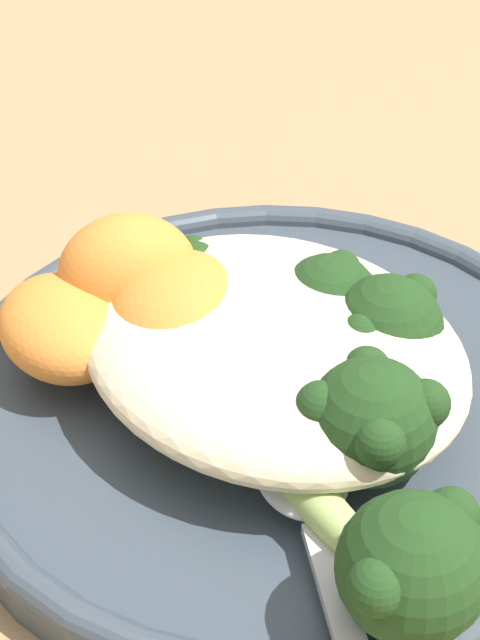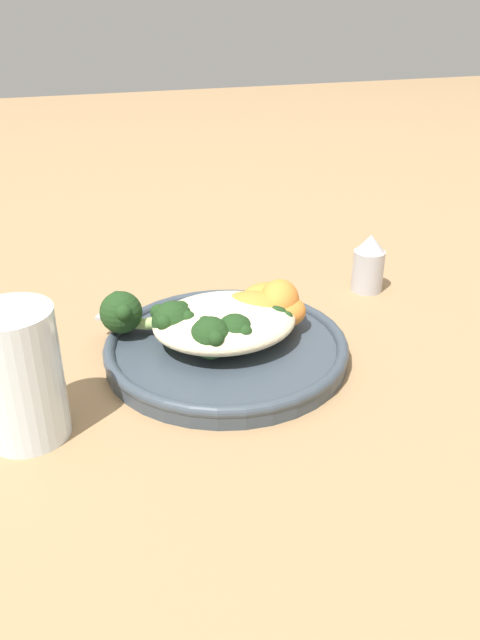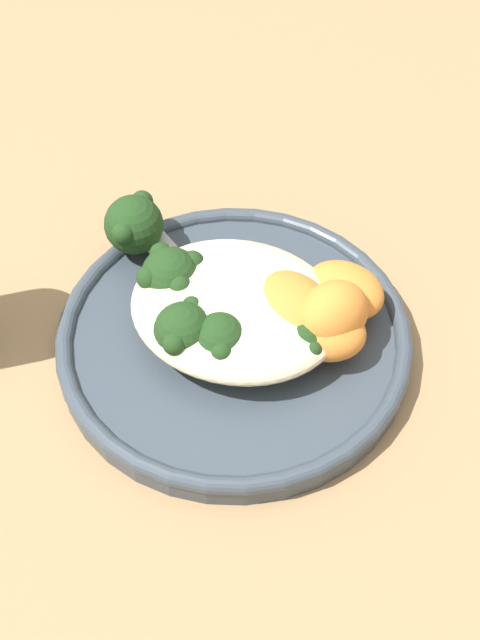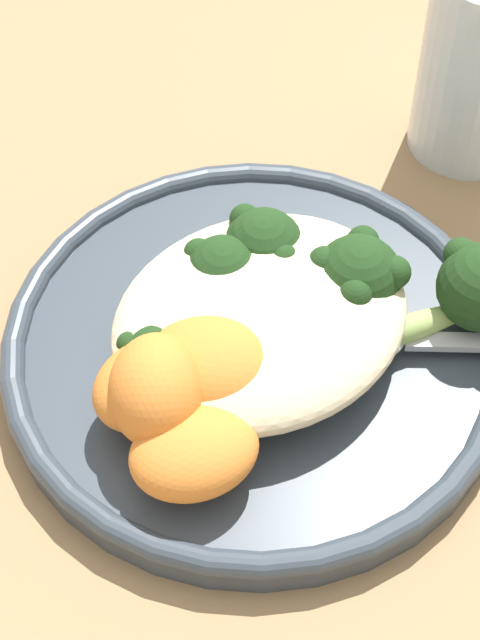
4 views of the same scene
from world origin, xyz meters
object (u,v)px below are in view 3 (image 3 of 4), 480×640
Objects in this scene: broccoli_stalk_0 at (144,232)px; sweet_potato_chunk_0 at (326,333)px; quinoa_mound at (242,310)px; broccoli_stalk_2 at (191,327)px; sweet_potato_chunk_3 at (290,309)px; broccoli_stalk_3 at (221,334)px; broccoli_stalk_1 at (179,278)px; sweet_potato_chunk_2 at (332,315)px; sweet_potato_chunk_1 at (344,290)px; broccoli_stalk_4 at (289,329)px; spoon at (190,269)px; plate at (235,339)px.

sweet_potato_chunk_0 is at bearing 177.21° from broccoli_stalk_0.
quinoa_mound is 1.36× the size of broccoli_stalk_2.
sweet_potato_chunk_3 is (0.03, 0.01, 0.00)m from quinoa_mound.
broccoli_stalk_1 is at bearing -130.26° from broccoli_stalk_3.
broccoli_stalk_2 is 0.09m from sweet_potato_chunk_2.
sweet_potato_chunk_2 is at bearing 10.25° from quinoa_mound.
quinoa_mound is 2.54× the size of sweet_potato_chunk_1.
broccoli_stalk_4 is at bearing -74.87° from sweet_potato_chunk_3.
broccoli_stalk_3 is 0.80× the size of spoon.
broccoli_stalk_0 is at bearing 163.96° from sweet_potato_chunk_3.
broccoli_stalk_0 is 0.05m from broccoli_stalk_1.
sweet_potato_chunk_2 reaches higher than sweet_potato_chunk_0.
broccoli_stalk_3 is (0.02, 0.00, -0.00)m from broccoli_stalk_2.
broccoli_stalk_3 is 1.60× the size of sweet_potato_chunk_0.
spoon is (-0.05, 0.04, 0.01)m from plate.
sweet_potato_chunk_3 is 0.65× the size of spoon.
sweet_potato_chunk_0 is 0.77× the size of sweet_potato_chunk_3.
sweet_potato_chunk_0 is (0.06, 0.02, -0.00)m from broccoli_stalk_3.
broccoli_stalk_1 is (0.04, -0.03, 0.00)m from broccoli_stalk_0.
sweet_potato_chunk_3 is at bearing 143.24° from broccoli_stalk_2.
broccoli_stalk_4 is (0.04, 0.02, -0.00)m from broccoli_stalk_3.
plate is 1.70× the size of quinoa_mound.
sweet_potato_chunk_3 is at bearing 19.01° from quinoa_mound.
sweet_potato_chunk_3 is (-0.03, -0.00, -0.00)m from sweet_potato_chunk_2.
quinoa_mound is 1.37× the size of spoon.
quinoa_mound is 0.05m from broccoli_stalk_1.
broccoli_stalk_3 is 0.05m from sweet_potato_chunk_3.
quinoa_mound is 1.77× the size of broccoli_stalk_4.
sweet_potato_chunk_3 is at bearing 138.32° from broccoli_stalk_4.
quinoa_mound is at bearing -179.15° from sweet_potato_chunk_0.
plate is 0.05m from sweet_potato_chunk_3.
sweet_potato_chunk_0 reaches higher than plate.
broccoli_stalk_0 is 0.12m from sweet_potato_chunk_3.
sweet_potato_chunk_0 is (0.11, -0.01, -0.00)m from broccoli_stalk_1.
broccoli_stalk_1 is at bearing 153.50° from broccoli_stalk_0.
sweet_potato_chunk_2 is at bearing -179.19° from broccoli_stalk_0.
broccoli_stalk_1 is 0.11m from sweet_potato_chunk_1.
spoon is at bearing 167.72° from sweet_potato_chunk_2.
sweet_potato_chunk_1 is (0.06, 0.05, 0.03)m from plate.
broccoli_stalk_0 is 1.35× the size of broccoli_stalk_1.
spoon is at bearing 140.67° from plate.
broccoli_stalk_0 is 1.14× the size of broccoli_stalk_2.
broccoli_stalk_2 is 1.55× the size of sweet_potato_chunk_3.
plate is 0.10m from broccoli_stalk_0.
sweet_potato_chunk_2 is (0.11, -0.00, 0.00)m from broccoli_stalk_1.
broccoli_stalk_3 is at bearing 117.16° from broccoli_stalk_2.
sweet_potato_chunk_1 is at bearing 176.98° from broccoli_stalk_1.
sweet_potato_chunk_0 is at bearing -92.88° from sweet_potato_chunk_2.
broccoli_stalk_1 reaches higher than sweet_potato_chunk_3.
broccoli_stalk_2 is 0.07m from spoon.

